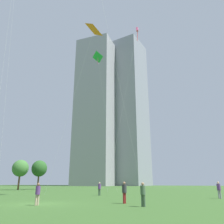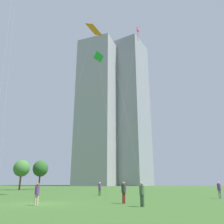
{
  "view_description": "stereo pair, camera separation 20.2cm",
  "coord_description": "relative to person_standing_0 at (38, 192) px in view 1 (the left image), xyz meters",
  "views": [
    {
      "loc": [
        12.59,
        -15.53,
        1.59
      ],
      "look_at": [
        2.72,
        8.68,
        9.81
      ],
      "focal_mm": 36.25,
      "sensor_mm": 36.0,
      "label": 1
    },
    {
      "loc": [
        12.78,
        -15.46,
        1.59
      ],
      "look_at": [
        2.72,
        8.68,
        9.81
      ],
      "focal_mm": 36.25,
      "sensor_mm": 36.0,
      "label": 2
    }
  ],
  "objects": [
    {
      "name": "distant_highrise_0",
      "position": [
        -46.93,
        105.13,
        44.34
      ],
      "size": [
        21.95,
        22.58,
        90.5
      ],
      "primitive_type": "cube",
      "rotation": [
        0.0,
        0.0,
        0.02
      ],
      "color": "#939399",
      "rests_on": "ground"
    },
    {
      "name": "kite_flying_1",
      "position": [
        1.32,
        25.69,
        31.82
      ],
      "size": [
        5.78,
        3.46,
        33.89
      ],
      "color": "silver",
      "rests_on": "ground"
    },
    {
      "name": "park_tree_1",
      "position": [
        -29.84,
        29.16,
        4.05
      ],
      "size": [
        3.83,
        3.83,
        6.96
      ],
      "color": "brown",
      "rests_on": "ground"
    },
    {
      "name": "person_standing_0",
      "position": [
        0.0,
        0.0,
        0.0
      ],
      "size": [
        0.35,
        0.35,
        1.57
      ],
      "rotation": [
        0.0,
        0.0,
        0.88
      ],
      "color": "tan",
      "rests_on": "ground"
    },
    {
      "name": "person_standing_3",
      "position": [
        -1.58,
        14.18,
        0.07
      ],
      "size": [
        0.38,
        0.38,
        1.69
      ],
      "rotation": [
        0.0,
        0.0,
        0.56
      ],
      "color": "#3F593F",
      "rests_on": "ground"
    },
    {
      "name": "ground",
      "position": [
        -0.68,
        1.04,
        -0.91
      ],
      "size": [
        280.0,
        280.0,
        0.0
      ],
      "primitive_type": "plane",
      "color": "#335623"
    },
    {
      "name": "distant_highrise_1",
      "position": [
        -33.86,
        119.97,
        46.8
      ],
      "size": [
        28.9,
        24.66,
        95.41
      ],
      "primitive_type": "cube",
      "rotation": [
        0.0,
        0.0,
        -0.16
      ],
      "color": "gray",
      "rests_on": "ground"
    },
    {
      "name": "person_standing_5",
      "position": [
        5.47,
        3.97,
        0.07
      ],
      "size": [
        0.37,
        0.37,
        1.68
      ],
      "rotation": [
        0.0,
        0.0,
        4.43
      ],
      "color": "maroon",
      "rests_on": "ground"
    },
    {
      "name": "person_standing_4",
      "position": [
        7.54,
        2.03,
        0.03
      ],
      "size": [
        0.36,
        0.36,
        1.62
      ],
      "rotation": [
        0.0,
        0.0,
        6.23
      ],
      "color": "#3F593F",
      "rests_on": "ground"
    },
    {
      "name": "park_tree_0",
      "position": [
        -29.33,
        35.41,
        4.33
      ],
      "size": [
        3.99,
        3.99,
        7.37
      ],
      "color": "brown",
      "rests_on": "ground"
    },
    {
      "name": "person_standing_6",
      "position": [
        12.88,
        13.55,
        0.09
      ],
      "size": [
        0.38,
        0.38,
        1.72
      ],
      "rotation": [
        0.0,
        0.0,
        3.4
      ],
      "color": "gray",
      "rests_on": "ground"
    },
    {
      "name": "kite_flying_0",
      "position": [
        -9.98,
        29.92,
        30.34
      ],
      "size": [
        6.21,
        2.59,
        32.08
      ],
      "color": "silver",
      "rests_on": "ground"
    },
    {
      "name": "kite_flying_5",
      "position": [
        -1.56,
        11.23,
        22.81
      ],
      "size": [
        8.62,
        2.38,
        24.71
      ],
      "color": "silver",
      "rests_on": "ground"
    }
  ]
}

